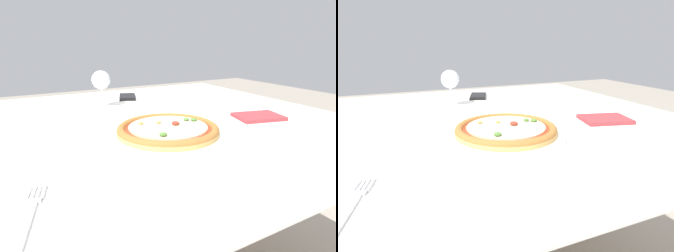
% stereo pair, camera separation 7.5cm
% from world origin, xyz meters
% --- Properties ---
extents(dining_table, '(1.33, 1.17, 0.74)m').
position_xyz_m(dining_table, '(0.00, 0.00, 0.66)').
color(dining_table, '#997047').
rests_on(dining_table, ground_plane).
extents(pizza_plate, '(0.32, 0.32, 0.04)m').
position_xyz_m(pizza_plate, '(0.01, -0.17, 0.76)').
color(pizza_plate, white).
rests_on(pizza_plate, dining_table).
extents(fork, '(0.06, 0.17, 0.00)m').
position_xyz_m(fork, '(-0.34, -0.38, 0.74)').
color(fork, silver).
rests_on(fork, dining_table).
extents(wine_glass_far_left, '(0.07, 0.07, 0.14)m').
position_xyz_m(wine_glass_far_left, '(-0.05, 0.25, 0.84)').
color(wine_glass_far_left, silver).
rests_on(wine_glass_far_left, dining_table).
extents(cell_phone, '(0.12, 0.16, 0.01)m').
position_xyz_m(cell_phone, '(0.10, 0.38, 0.74)').
color(cell_phone, black).
rests_on(cell_phone, dining_table).
extents(napkin_folded, '(0.17, 0.14, 0.01)m').
position_xyz_m(napkin_folded, '(0.36, -0.16, 0.74)').
color(napkin_folded, '#933338').
rests_on(napkin_folded, dining_table).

